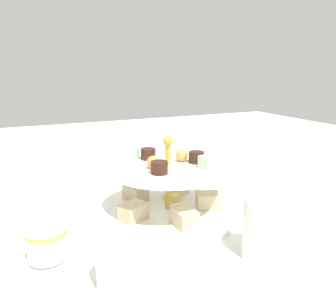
{
  "coord_description": "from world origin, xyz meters",
  "views": [
    {
      "loc": [
        -0.56,
        0.25,
        0.28
      ],
      "look_at": [
        0.0,
        0.0,
        0.14
      ],
      "focal_mm": 35.67,
      "sensor_mm": 36.0,
      "label": 1
    }
  ],
  "objects_px": {
    "tiered_serving_stand": "(168,192)",
    "water_glass_mid_back": "(262,229)",
    "water_glass_tall_right": "(130,157)",
    "butter_knife_right": "(27,210)",
    "teacup_with_saucer": "(47,246)",
    "water_glass_short_left": "(121,263)",
    "butter_knife_left": "(263,184)"
  },
  "relations": [
    {
      "from": "teacup_with_saucer",
      "to": "water_glass_mid_back",
      "type": "distance_m",
      "value": 0.32
    },
    {
      "from": "water_glass_tall_right",
      "to": "teacup_with_saucer",
      "type": "height_order",
      "value": "water_glass_tall_right"
    },
    {
      "from": "water_glass_short_left",
      "to": "butter_knife_right",
      "type": "xyz_separation_m",
      "value": [
        0.31,
        0.1,
        -0.03
      ]
    },
    {
      "from": "teacup_with_saucer",
      "to": "butter_knife_right",
      "type": "relative_size",
      "value": 0.53
    },
    {
      "from": "butter_knife_left",
      "to": "butter_knife_right",
      "type": "height_order",
      "value": "same"
    },
    {
      "from": "teacup_with_saucer",
      "to": "water_glass_mid_back",
      "type": "relative_size",
      "value": 1.0
    },
    {
      "from": "teacup_with_saucer",
      "to": "water_glass_tall_right",
      "type": "bearing_deg",
      "value": -36.27
    },
    {
      "from": "tiered_serving_stand",
      "to": "water_glass_mid_back",
      "type": "distance_m",
      "value": 0.21
    },
    {
      "from": "butter_knife_left",
      "to": "tiered_serving_stand",
      "type": "bearing_deg",
      "value": 99.9
    },
    {
      "from": "water_glass_short_left",
      "to": "water_glass_tall_right",
      "type": "bearing_deg",
      "value": -19.75
    },
    {
      "from": "water_glass_short_left",
      "to": "teacup_with_saucer",
      "type": "height_order",
      "value": "water_glass_short_left"
    },
    {
      "from": "butter_knife_left",
      "to": "water_glass_mid_back",
      "type": "height_order",
      "value": "water_glass_mid_back"
    },
    {
      "from": "water_glass_tall_right",
      "to": "water_glass_short_left",
      "type": "bearing_deg",
      "value": 160.25
    },
    {
      "from": "water_glass_short_left",
      "to": "teacup_with_saucer",
      "type": "xyz_separation_m",
      "value": [
        0.1,
        0.08,
        -0.01
      ]
    },
    {
      "from": "tiered_serving_stand",
      "to": "butter_knife_left",
      "type": "bearing_deg",
      "value": -79.98
    },
    {
      "from": "tiered_serving_stand",
      "to": "butter_knife_right",
      "type": "distance_m",
      "value": 0.29
    },
    {
      "from": "water_glass_short_left",
      "to": "teacup_with_saucer",
      "type": "relative_size",
      "value": 0.73
    },
    {
      "from": "water_glass_tall_right",
      "to": "butter_knife_right",
      "type": "relative_size",
      "value": 0.69
    },
    {
      "from": "water_glass_short_left",
      "to": "butter_knife_left",
      "type": "bearing_deg",
      "value": -61.88
    },
    {
      "from": "tiered_serving_stand",
      "to": "water_glass_tall_right",
      "type": "bearing_deg",
      "value": 0.36
    },
    {
      "from": "water_glass_tall_right",
      "to": "water_glass_short_left",
      "type": "distance_m",
      "value": 0.44
    },
    {
      "from": "tiered_serving_stand",
      "to": "teacup_with_saucer",
      "type": "height_order",
      "value": "tiered_serving_stand"
    },
    {
      "from": "water_glass_tall_right",
      "to": "butter_knife_left",
      "type": "relative_size",
      "value": 0.69
    },
    {
      "from": "tiered_serving_stand",
      "to": "water_glass_tall_right",
      "type": "relative_size",
      "value": 2.38
    },
    {
      "from": "tiered_serving_stand",
      "to": "water_glass_short_left",
      "type": "xyz_separation_m",
      "value": [
        -0.18,
        0.15,
        -0.01
      ]
    },
    {
      "from": "butter_knife_left",
      "to": "butter_knife_right",
      "type": "distance_m",
      "value": 0.54
    },
    {
      "from": "water_glass_tall_right",
      "to": "teacup_with_saucer",
      "type": "bearing_deg",
      "value": 143.73
    },
    {
      "from": "water_glass_short_left",
      "to": "teacup_with_saucer",
      "type": "bearing_deg",
      "value": 39.7
    },
    {
      "from": "water_glass_tall_right",
      "to": "butter_knife_right",
      "type": "bearing_deg",
      "value": 112.88
    },
    {
      "from": "water_glass_short_left",
      "to": "water_glass_mid_back",
      "type": "bearing_deg",
      "value": -95.66
    },
    {
      "from": "tiered_serving_stand",
      "to": "water_glass_short_left",
      "type": "distance_m",
      "value": 0.24
    },
    {
      "from": "water_glass_tall_right",
      "to": "water_glass_mid_back",
      "type": "xyz_separation_m",
      "value": [
        -0.44,
        -0.06,
        -0.01
      ]
    }
  ]
}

